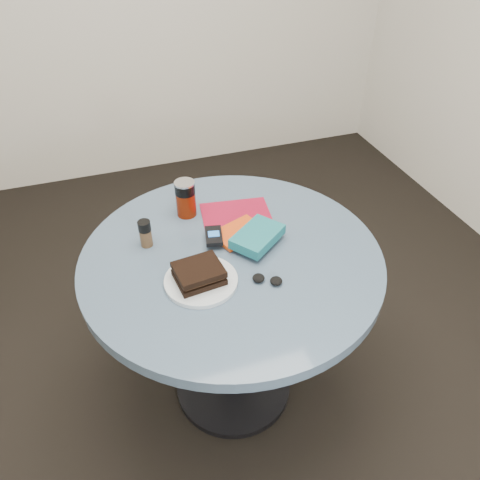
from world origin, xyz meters
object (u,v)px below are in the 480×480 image
object	(u,v)px
sandwich	(199,273)
soda_can	(186,198)
pepper_grinder	(145,233)
red_book	(239,233)
magazine	(236,215)
headphones	(267,280)
mp3_player	(214,236)
plate	(201,281)
table	(232,289)
novel	(257,236)

from	to	relation	value
sandwich	soda_can	bearing A→B (deg)	82.30
pepper_grinder	red_book	xyz separation A→B (m)	(0.31, -0.05, -0.04)
magazine	headphones	xyz separation A→B (m)	(-0.02, -0.37, 0.01)
mp3_player	headphones	xyz separation A→B (m)	(0.10, -0.24, -0.02)
plate	mp3_player	bearing A→B (deg)	62.31
plate	soda_can	bearing A→B (deg)	83.05
magazine	red_book	world-z (taller)	red_book
soda_can	table	bearing A→B (deg)	-72.18
table	mp3_player	size ratio (longest dim) A/B	9.32
plate	sandwich	world-z (taller)	sandwich
pepper_grinder	red_book	bearing A→B (deg)	-8.99
sandwich	table	bearing A→B (deg)	36.48
novel	mp3_player	world-z (taller)	novel
red_book	table	bearing A→B (deg)	-143.80
sandwich	pepper_grinder	bearing A→B (deg)	117.13
pepper_grinder	table	bearing A→B (deg)	-27.84
plate	red_book	world-z (taller)	red_book
sandwich	headphones	distance (m)	0.21
pepper_grinder	red_book	size ratio (longest dim) A/B	0.56
novel	headphones	size ratio (longest dim) A/B	1.79
sandwich	pepper_grinder	xyz separation A→B (m)	(-0.12, 0.24, 0.01)
magazine	mp3_player	world-z (taller)	mp3_player
soda_can	headphones	distance (m)	0.46
soda_can	novel	world-z (taller)	soda_can
magazine	novel	world-z (taller)	novel
plate	red_book	xyz separation A→B (m)	(0.18, 0.19, 0.00)
table	magazine	world-z (taller)	magazine
novel	headphones	bearing A→B (deg)	-137.89
table	mp3_player	xyz separation A→B (m)	(-0.04, 0.08, 0.19)
sandwich	mp3_player	distance (m)	0.20
red_book	magazine	bearing A→B (deg)	54.31
table	headphones	xyz separation A→B (m)	(0.06, -0.16, 0.17)
sandwich	red_book	size ratio (longest dim) A/B	0.89
sandwich	pepper_grinder	distance (m)	0.26
plate	magazine	distance (m)	0.37
magazine	novel	xyz separation A→B (m)	(0.01, -0.19, 0.03)
plate	red_book	distance (m)	0.26
red_book	sandwich	bearing A→B (deg)	-157.11
table	headphones	world-z (taller)	headphones
magazine	sandwich	bearing A→B (deg)	-117.86
table	headphones	bearing A→B (deg)	-69.03
soda_can	pepper_grinder	distance (m)	0.22
sandwich	pepper_grinder	size ratio (longest dim) A/B	1.57
sandwich	red_book	distance (m)	0.27
headphones	novel	bearing A→B (deg)	79.25
novel	mp3_player	distance (m)	0.15
sandwich	magazine	xyz separation A→B (m)	(0.22, 0.30, -0.04)
table	magazine	bearing A→B (deg)	67.55
soda_can	novel	distance (m)	0.31
plate	sandwich	bearing A→B (deg)	172.70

